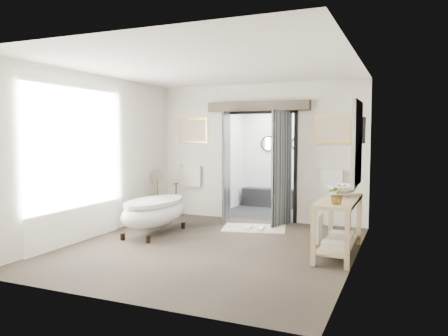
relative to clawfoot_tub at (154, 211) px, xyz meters
The scene contains 13 objects.
ground_plane 1.48m from the clawfoot_tub, 19.72° to the right, with size 5.00×5.00×0.00m, color #44382C.
room_shell 2.03m from the clawfoot_tub, 24.60° to the right, with size 4.52×5.02×2.91m.
shower_room 3.79m from the clawfoot_tub, 69.17° to the left, with size 2.22×2.01×2.51m.
back_wall_dressing 2.54m from the clawfoot_tub, 53.95° to the left, with size 3.82×0.79×2.52m.
clawfoot_tub is the anchor object (origin of this frame).
vanity 3.29m from the clawfoot_tub, ahead, with size 0.57×1.60×0.85m.
pedestal_mirror 1.30m from the clawfoot_tub, 120.18° to the left, with size 0.32×0.21×1.09m.
rug 1.97m from the clawfoot_tub, 37.02° to the left, with size 1.20×0.80×0.01m, color beige.
slippers 1.93m from the clawfoot_tub, 32.73° to the left, with size 0.38×0.28×0.05m.
basin 3.36m from the clawfoot_tub, ahead, with size 0.51×0.51×0.18m, color white.
plant 3.46m from the clawfoot_tub, 10.07° to the right, with size 0.26×0.23×0.29m, color gray.
soap_bottle_a 3.28m from the clawfoot_tub, ahead, with size 0.10×0.10×0.21m, color gray.
soap_bottle_b 3.37m from the clawfoot_tub, ahead, with size 0.12×0.12×0.15m, color gray.
Camera 1 is at (2.93, -6.31, 1.82)m, focal length 35.00 mm.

